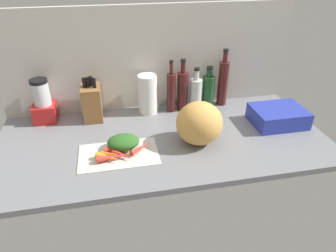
{
  "coord_description": "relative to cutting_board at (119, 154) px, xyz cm",
  "views": [
    {
      "loc": [
        -23.77,
        -131.78,
        85.65
      ],
      "look_at": [
        0.46,
        -11.98,
        13.52
      ],
      "focal_mm": 32.4,
      "sensor_mm": 36.0,
      "label": 1
    }
  ],
  "objects": [
    {
      "name": "cutting_board",
      "position": [
        0.0,
        0.0,
        0.0
      ],
      "size": [
        37.72,
        23.11,
        0.8
      ],
      "primitive_type": "cube",
      "color": "beige",
      "rests_on": "ground_plane"
    },
    {
      "name": "bottle_2",
      "position": [
        49.18,
        39.8,
        9.78
      ],
      "size": [
        7.23,
        7.23,
        26.16
      ],
      "color": "silver",
      "rests_on": "ground_plane"
    },
    {
      "name": "ground_plane",
      "position": [
        23.55,
        11.43,
        -1.9
      ],
      "size": [
        170.0,
        80.0,
        3.0
      ],
      "primitive_type": "cube",
      "color": "slate"
    },
    {
      "name": "carrot_3",
      "position": [
        2.89,
        0.42,
        1.53
      ],
      "size": [
        15.68,
        11.84,
        2.25
      ],
      "primitive_type": "cone",
      "rotation": [
        0.0,
        1.57,
        -0.61
      ],
      "color": "orange",
      "rests_on": "cutting_board"
    },
    {
      "name": "blender_appliance",
      "position": [
        -38.26,
        41.9,
        10.35
      ],
      "size": [
        12.34,
        12.34,
        25.01
      ],
      "color": "red",
      "rests_on": "ground_plane"
    },
    {
      "name": "bottle_1",
      "position": [
        41.22,
        40.83,
        12.16
      ],
      "size": [
        6.55,
        6.55,
        31.39
      ],
      "color": "#471919",
      "rests_on": "ground_plane"
    },
    {
      "name": "carrot_greens_pile",
      "position": [
        2.82,
        4.43,
        3.72
      ],
      "size": [
        15.67,
        12.06,
        6.63
      ],
      "primitive_type": "ellipsoid",
      "color": "#2D6023",
      "rests_on": "cutting_board"
    },
    {
      "name": "bottle_3",
      "position": [
        58.16,
        42.93,
        9.91
      ],
      "size": [
        7.25,
        7.25,
        24.99
      ],
      "color": "#19421E",
      "rests_on": "ground_plane"
    },
    {
      "name": "paper_towel_roll",
      "position": [
        20.32,
        40.93,
        11.22
      ],
      "size": [
        11.09,
        11.09,
        23.24
      ],
      "primitive_type": "cylinder",
      "color": "white",
      "rests_on": "ground_plane"
    },
    {
      "name": "carrot_4",
      "position": [
        11.1,
        0.96,
        1.67
      ],
      "size": [
        11.91,
        9.98,
        2.54
      ],
      "primitive_type": "cone",
      "rotation": [
        0.0,
        1.57,
        0.66
      ],
      "color": "red",
      "rests_on": "cutting_board"
    },
    {
      "name": "carrot_1",
      "position": [
        0.1,
        2.02,
        1.93
      ],
      "size": [
        13.37,
        3.43,
        3.06
      ],
      "primitive_type": "cone",
      "rotation": [
        0.0,
        1.57,
        0.03
      ],
      "color": "red",
      "rests_on": "cutting_board"
    },
    {
      "name": "bottle_0",
      "position": [
        34.05,
        39.81,
        12.12
      ],
      "size": [
        5.25,
        5.25,
        31.5
      ],
      "color": "#471919",
      "rests_on": "ground_plane"
    },
    {
      "name": "knife_block",
      "position": [
        -11.79,
        39.32,
        9.85
      ],
      "size": [
        10.29,
        14.92,
        25.3
      ],
      "color": "brown",
      "rests_on": "ground_plane"
    },
    {
      "name": "carrot_5",
      "position": [
        -3.19,
        -1.82,
        1.6
      ],
      "size": [
        10.46,
        5.4,
        2.4
      ],
      "primitive_type": "cone",
      "rotation": [
        0.0,
        1.57,
        -0.31
      ],
      "color": "orange",
      "rests_on": "cutting_board"
    },
    {
      "name": "bottle_4",
      "position": [
        67.05,
        42.66,
        14.32
      ],
      "size": [
        6.03,
        6.03,
        35.17
      ],
      "color": "#471919",
      "rests_on": "ground_plane"
    },
    {
      "name": "carrot_6",
      "position": [
        1.74,
        -3.64,
        1.69
      ],
      "size": [
        10.18,
        9.43,
        2.59
      ],
      "primitive_type": "cone",
      "rotation": [
        0.0,
        1.57,
        -0.72
      ],
      "color": "red",
      "rests_on": "cutting_board"
    },
    {
      "name": "dish_rack",
      "position": [
        89.29,
        12.72,
        4.23
      ],
      "size": [
        28.43,
        22.1,
        9.27
      ],
      "primitive_type": "cube",
      "color": "#2838AD",
      "rests_on": "ground_plane"
    },
    {
      "name": "wall_back",
      "position": [
        23.55,
        49.93,
        29.6
      ],
      "size": [
        170.0,
        3.0,
        60.0
      ],
      "primitive_type": "cube",
      "color": "#BCB7AD",
      "rests_on": "ground_plane"
    },
    {
      "name": "winter_squash",
      "position": [
        40.44,
        3.08,
        10.63
      ],
      "size": [
        23.17,
        21.51,
        22.07
      ],
      "primitive_type": "ellipsoid",
      "color": "gold",
      "rests_on": "ground_plane"
    },
    {
      "name": "carrot_2",
      "position": [
        -2.03,
        -4.69,
        2.01
      ],
      "size": [
        16.33,
        4.15,
        3.22
      ],
      "primitive_type": "cone",
      "rotation": [
        0.0,
        1.57,
        0.06
      ],
      "color": "red",
      "rests_on": "cutting_board"
    },
    {
      "name": "carrot_0",
      "position": [
        -5.17,
        -4.49,
        2.02
      ],
      "size": [
        11.59,
        8.53,
        3.24
      ],
      "primitive_type": "cone",
      "rotation": [
        0.0,
        1.57,
        -0.52
      ],
      "color": "orange",
      "rests_on": "cutting_board"
    }
  ]
}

